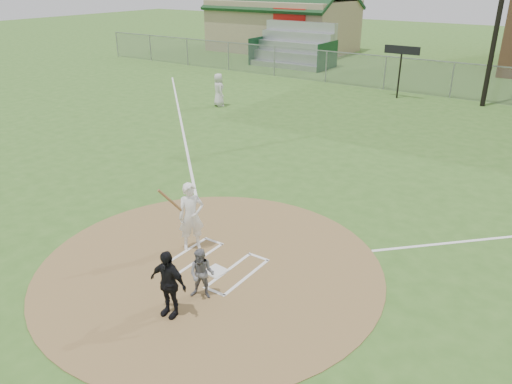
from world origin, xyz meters
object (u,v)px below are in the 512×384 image
Objects in this scene: home_plate at (216,271)px; umpire at (168,284)px; ondeck_player at (219,90)px; batter_at_plate at (191,216)px; catcher at (202,274)px.

home_plate is 0.31× the size of umpire.
ondeck_player is 15.30m from batter_at_plate.
batter_at_plate reaches higher than umpire.
ondeck_player is (-10.30, 14.85, 0.09)m from umpire.
catcher is 2.25m from batter_at_plate.
umpire is (0.21, -1.81, 0.74)m from home_plate.
home_plate is 1.62m from batter_at_plate.
batter_at_plate is (8.87, -12.47, 0.06)m from ondeck_player.
home_plate is 1.97m from umpire.
catcher reaches higher than home_plate.
catcher is at bearing 161.91° from ondeck_player.
home_plate is at bearing 92.20° from umpire.
catcher is (0.40, -0.96, 0.58)m from home_plate.
ondeck_player is at bearing 120.23° from umpire.
home_plate is at bearing 162.80° from ondeck_player.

